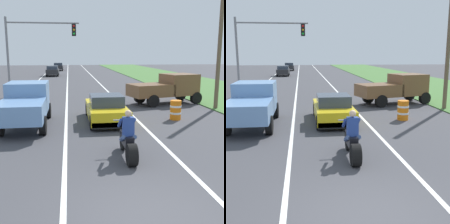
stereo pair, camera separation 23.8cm
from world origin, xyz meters
TOP-DOWN VIEW (x-y plane):
  - ground_plane at (0.00, 0.00)m, footprint 160.00×160.00m
  - lane_stripe_left_solid at (-5.40, 20.00)m, footprint 0.14×120.00m
  - lane_stripe_right_solid at (1.80, 20.00)m, footprint 0.14×120.00m
  - lane_stripe_centre_dashed at (-1.80, 20.00)m, footprint 0.14×120.00m
  - grass_verge_right at (11.92, 20.00)m, footprint 10.00×120.00m
  - motorcycle_with_rider at (0.23, 3.56)m, footprint 0.70×2.21m
  - sports_car_yellow at (0.19, 8.98)m, footprint 1.84×4.30m
  - pickup_truck_left_lane_light_blue at (-3.61, 8.57)m, footprint 2.02×4.80m
  - pickup_truck_right_shoulder_brown at (4.94, 13.74)m, footprint 5.14×3.14m
  - traffic_light_mast_near at (-4.38, 18.19)m, footprint 5.48×0.34m
  - utility_pole_roadside at (7.27, 11.41)m, footprint 0.24×0.24m
  - construction_barrel_nearest at (3.78, 8.92)m, footprint 0.58×0.58m
  - distant_car_far_ahead at (-4.00, 39.81)m, footprint 1.80×4.00m
  - distant_car_further_ahead at (-3.60, 53.59)m, footprint 1.80×4.00m

SIDE VIEW (x-z plane):
  - ground_plane at x=0.00m, z-range 0.00..0.00m
  - lane_stripe_left_solid at x=-5.40m, z-range 0.00..0.01m
  - lane_stripe_right_solid at x=1.80m, z-range 0.00..0.01m
  - lane_stripe_centre_dashed at x=-1.80m, z-range 0.00..0.01m
  - grass_verge_right at x=11.92m, z-range 0.00..0.06m
  - construction_barrel_nearest at x=3.78m, z-range 0.00..1.00m
  - motorcycle_with_rider at x=0.23m, z-range -0.22..1.40m
  - sports_car_yellow at x=0.19m, z-range -0.05..1.31m
  - distant_car_far_ahead at x=-4.00m, z-range 0.02..1.52m
  - distant_car_further_ahead at x=-3.60m, z-range 0.02..1.52m
  - pickup_truck_left_lane_light_blue at x=-3.61m, z-range 0.12..2.10m
  - pickup_truck_right_shoulder_brown at x=4.94m, z-range 0.12..2.10m
  - utility_pole_roadside at x=7.27m, z-range 0.00..7.66m
  - traffic_light_mast_near at x=-4.38m, z-range 1.05..7.05m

